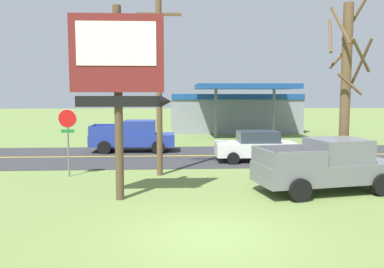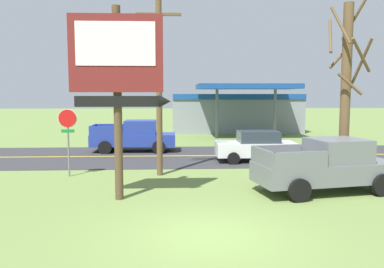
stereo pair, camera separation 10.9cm
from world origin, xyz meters
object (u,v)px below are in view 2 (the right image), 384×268
car_white_near_lane (256,146)px  pickup_grey_parked_on_lawn (327,166)px  utility_pole (159,74)px  gas_station (235,111)px  motel_sign (118,70)px  pickup_blue_on_road (134,136)px  stop_sign (68,130)px  bare_tree (346,87)px

car_white_near_lane → pickup_grey_parked_on_lawn: bearing=-79.6°
utility_pole → pickup_grey_parked_on_lawn: size_ratio=1.51×
car_white_near_lane → gas_station: bearing=84.7°
gas_station → car_white_near_lane: bearing=-95.3°
motel_sign → gas_station: bearing=72.3°
utility_pole → pickup_blue_on_road: bearing=103.9°
stop_sign → pickup_blue_on_road: size_ratio=0.57×
motel_sign → pickup_blue_on_road: 11.96m
stop_sign → bare_tree: bearing=-6.8°
utility_pole → pickup_grey_parked_on_lawn: bearing=-28.2°
bare_tree → utility_pole: bearing=169.0°
gas_station → pickup_grey_parked_on_lawn: size_ratio=2.19×
pickup_grey_parked_on_lawn → utility_pole: bearing=151.8°
bare_tree → gas_station: size_ratio=0.62×
gas_station → pickup_blue_on_road: gas_station is taller
pickup_grey_parked_on_lawn → gas_station: bearing=89.1°
pickup_blue_on_road → motel_sign: bearing=-87.0°
utility_pole → bare_tree: utility_pole is taller
gas_station → stop_sign: bearing=-117.3°
bare_tree → gas_station: 21.97m
motel_sign → stop_sign: motel_sign is taller
utility_pole → gas_station: 21.57m
pickup_grey_parked_on_lawn → bare_tree: bearing=53.0°
pickup_grey_parked_on_lawn → pickup_blue_on_road: size_ratio=1.05×
bare_tree → pickup_blue_on_road: (-9.46, 8.80, -2.90)m
pickup_grey_parked_on_lawn → car_white_near_lane: size_ratio=1.30×
pickup_grey_parked_on_lawn → stop_sign: bearing=162.3°
utility_pole → bare_tree: (7.65, -1.48, -0.61)m
stop_sign → utility_pole: bearing=1.3°
utility_pole → pickup_blue_on_road: 8.31m
stop_sign → car_white_near_lane: stop_sign is taller
pickup_blue_on_road → car_white_near_lane: bearing=-30.4°
gas_station → pickup_grey_parked_on_lawn: gas_station is taller
pickup_grey_parked_on_lawn → pickup_blue_on_road: 13.36m
motel_sign → utility_pole: utility_pole is taller
pickup_blue_on_road → utility_pole: bearing=-76.1°
gas_station → pickup_blue_on_road: 15.56m
motel_sign → pickup_grey_parked_on_lawn: motel_sign is taller
motel_sign → pickup_grey_parked_on_lawn: (7.44, 0.79, -3.41)m
stop_sign → car_white_near_lane: size_ratio=0.70×
motel_sign → bare_tree: size_ratio=0.88×
motel_sign → pickup_blue_on_road: bearing=93.0°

